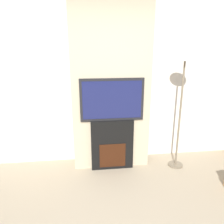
% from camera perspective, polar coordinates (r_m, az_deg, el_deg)
% --- Properties ---
extents(wall_back, '(6.00, 0.06, 2.70)m').
position_cam_1_polar(wall_back, '(3.65, -0.75, 7.63)').
color(wall_back, silver).
rests_on(wall_back, ground_plane).
extents(chimney_breast, '(1.22, 0.35, 2.70)m').
position_cam_1_polar(chimney_breast, '(3.45, -0.37, 7.11)').
color(chimney_breast, '#BCAD8E').
rests_on(chimney_breast, ground_plane).
extents(fireplace, '(0.67, 0.15, 0.83)m').
position_cam_1_polar(fireplace, '(3.56, 0.00, -8.46)').
color(fireplace, black).
rests_on(fireplace, ground_plane).
extents(television, '(0.97, 0.07, 0.66)m').
position_cam_1_polar(television, '(3.31, 0.01, 3.24)').
color(television, black).
rests_on(television, fireplace).
extents(floor_lamp, '(0.30, 0.30, 1.83)m').
position_cam_1_polar(floor_lamp, '(3.48, 18.11, 8.02)').
color(floor_lamp, '#726651').
rests_on(floor_lamp, ground_plane).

